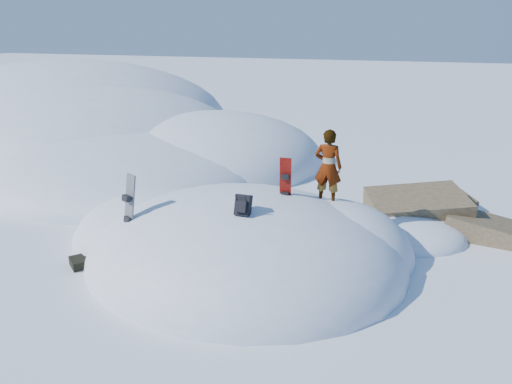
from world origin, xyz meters
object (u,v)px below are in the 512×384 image
(person, at_px, (328,167))
(backpack, at_px, (243,205))
(snowboard_red, at_px, (285,187))
(snowboard_dark, at_px, (129,211))

(person, bearing_deg, backpack, 58.71)
(snowboard_red, xyz_separation_m, snowboard_dark, (-2.97, -1.47, -0.33))
(snowboard_dark, xyz_separation_m, backpack, (2.46, 0.08, 0.36))
(snowboard_red, bearing_deg, snowboard_dark, -155.33)
(backpack, distance_m, person, 2.32)
(snowboard_dark, distance_m, backpack, 2.49)
(snowboard_dark, relative_size, backpack, 3.19)
(snowboard_dark, bearing_deg, snowboard_red, 54.42)
(backpack, relative_size, person, 0.29)
(person, bearing_deg, snowboard_red, 34.05)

